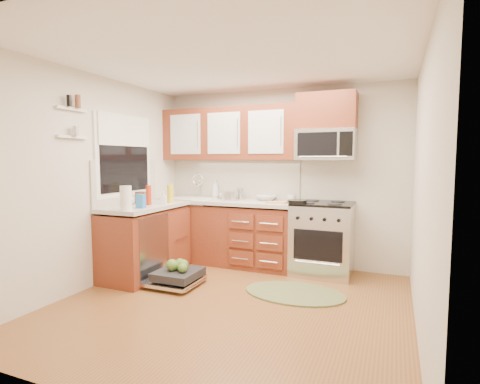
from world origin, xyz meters
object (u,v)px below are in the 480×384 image
at_px(dishwasher, 175,277).
at_px(rug, 295,293).
at_px(bowl_a, 266,198).
at_px(skillet, 297,202).
at_px(paper_towel_roll, 126,198).
at_px(microwave, 326,145).
at_px(cutting_board, 276,202).
at_px(stock_pot, 230,196).
at_px(cup, 291,198).
at_px(upper_cabinets, 229,134).
at_px(range, 322,238).
at_px(sink, 193,207).
at_px(bowl_b, 227,196).

xyz_separation_m(dishwasher, rug, (1.39, 0.26, -0.09)).
bearing_deg(dishwasher, bowl_a, 61.51).
xyz_separation_m(skillet, paper_towel_roll, (-1.70, -1.20, 0.09)).
bearing_deg(paper_towel_roll, rug, 17.69).
relative_size(dishwasher, bowl_a, 2.48).
relative_size(microwave, cutting_board, 2.88).
bearing_deg(stock_pot, cup, 19.01).
xyz_separation_m(dishwasher, paper_towel_roll, (-0.44, -0.32, 0.97)).
relative_size(microwave, rug, 0.67).
bearing_deg(stock_pot, upper_cabinets, 116.27).
relative_size(range, cutting_board, 3.60).
height_order(sink, rug, sink).
height_order(upper_cabinets, bowl_a, upper_cabinets).
xyz_separation_m(sink, cutting_board, (1.33, -0.09, 0.13)).
xyz_separation_m(bowl_a, bowl_b, (-0.62, 0.00, 0.00)).
xyz_separation_m(dishwasher, bowl_b, (0.09, 1.30, 0.86)).
bearing_deg(sink, stock_pot, -4.85).
bearing_deg(dishwasher, cutting_board, 47.55).
distance_m(range, cup, 0.72).
relative_size(microwave, bowl_b, 3.14).
relative_size(stock_pot, bowl_b, 0.91).
relative_size(microwave, bowl_a, 2.69).
xyz_separation_m(dishwasher, stock_pot, (0.24, 1.07, 0.89)).
bearing_deg(bowl_b, cup, 2.95).
distance_m(upper_cabinets, cutting_board, 1.26).
height_order(rug, stock_pot, stock_pot).
xyz_separation_m(sink, bowl_a, (1.10, 0.18, 0.16)).
distance_m(sink, cup, 1.48).
bearing_deg(skillet, sink, 171.72).
xyz_separation_m(rug, cup, (-0.33, 1.09, 0.96)).
bearing_deg(dishwasher, range, 36.27).
bearing_deg(bowl_a, rug, -56.38).
bearing_deg(sink, paper_towel_roll, -91.94).
height_order(range, stock_pot, stock_pot).
height_order(upper_cabinets, rug, upper_cabinets).
height_order(range, rug, range).
xyz_separation_m(upper_cabinets, range, (1.41, -0.15, -1.40)).
relative_size(upper_cabinets, cup, 18.22).
distance_m(upper_cabinets, stock_pot, 0.91).
distance_m(bowl_a, bowl_b, 0.62).
bearing_deg(cutting_board, bowl_a, 131.03).
xyz_separation_m(stock_pot, paper_towel_roll, (-0.68, -1.39, 0.07)).
bearing_deg(bowl_b, upper_cabinets, -29.32).
xyz_separation_m(cutting_board, cup, (0.12, 0.32, 0.03)).
xyz_separation_m(sink, bowl_b, (0.48, 0.18, 0.16)).
xyz_separation_m(microwave, stock_pot, (-1.30, -0.18, -0.71)).
bearing_deg(skillet, microwave, 52.88).
bearing_deg(rug, upper_cabinets, 141.25).
bearing_deg(sink, dishwasher, -70.80).
bearing_deg(stock_pot, dishwasher, -102.57).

